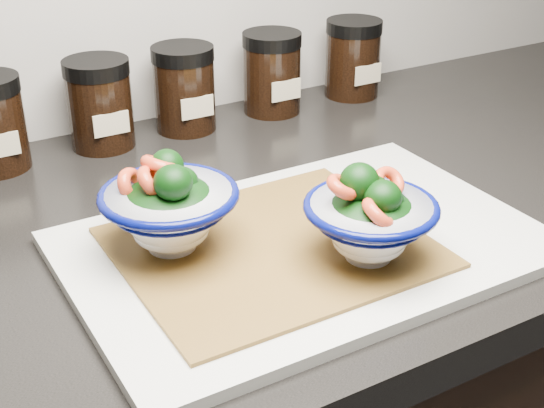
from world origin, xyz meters
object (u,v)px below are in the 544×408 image
bowl_right (371,219)px  spice_jar_b (100,104)px  spice_jar_d (272,73)px  spice_jar_e (353,58)px  cutting_board (305,246)px  bowl_left (169,208)px  spice_jar_c (184,88)px

bowl_right → spice_jar_b: bearing=105.5°
spice_jar_b → spice_jar_d: bearing=0.0°
spice_jar_d → spice_jar_e: bearing=0.0°
cutting_board → spice_jar_b: bearing=103.2°
bowl_right → bowl_left: bearing=144.1°
spice_jar_c → spice_jar_e: same height
cutting_board → spice_jar_c: (0.03, 0.35, 0.05)m
spice_jar_b → spice_jar_c: size_ratio=1.00×
cutting_board → bowl_right: (0.03, -0.06, 0.05)m
cutting_board → spice_jar_b: spice_jar_b is taller
spice_jar_b → spice_jar_d: size_ratio=1.00×
cutting_board → bowl_left: (-0.12, 0.05, 0.05)m
spice_jar_d → spice_jar_b: bearing=180.0°
cutting_board → spice_jar_e: 0.47m
spice_jar_b → cutting_board: bearing=-76.8°
bowl_right → spice_jar_d: 0.43m
bowl_right → spice_jar_d: bearing=71.7°
spice_jar_e → bowl_left: bearing=-144.5°
spice_jar_c → spice_jar_d: size_ratio=1.00×
bowl_left → spice_jar_c: bearing=63.4°
cutting_board → spice_jar_c: size_ratio=3.98×
bowl_right → spice_jar_b: spice_jar_b is taller
spice_jar_c → spice_jar_e: 0.27m
bowl_left → spice_jar_e: 0.52m
cutting_board → spice_jar_b: (-0.08, 0.35, 0.05)m
bowl_left → spice_jar_c: size_ratio=1.15×
cutting_board → spice_jar_e: bearing=49.0°
bowl_left → bowl_right: size_ratio=1.06×
bowl_right → spice_jar_b: 0.42m
cutting_board → bowl_left: size_ratio=3.45×
bowl_left → spice_jar_e: spice_jar_e is taller
bowl_left → spice_jar_b: (0.04, 0.30, -0.00)m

